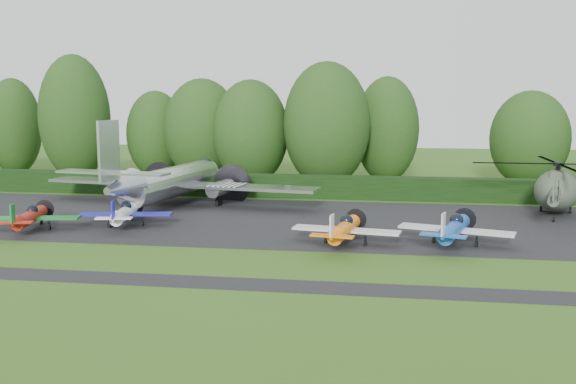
# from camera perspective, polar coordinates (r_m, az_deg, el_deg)

# --- Properties ---
(ground) EXTENTS (160.00, 160.00, 0.00)m
(ground) POSITION_cam_1_polar(r_m,az_deg,el_deg) (37.51, -7.26, -5.32)
(ground) COLOR #315618
(ground) RESTS_ON ground
(apron) EXTENTS (70.00, 18.00, 0.01)m
(apron) POSITION_cam_1_polar(r_m,az_deg,el_deg) (46.98, -3.91, -2.47)
(apron) COLOR black
(apron) RESTS_ON ground
(taxiway_verge) EXTENTS (70.00, 2.00, 0.00)m
(taxiway_verge) POSITION_cam_1_polar(r_m,az_deg,el_deg) (31.98, -10.24, -7.80)
(taxiway_verge) COLOR black
(taxiway_verge) RESTS_ON ground
(hedgerow) EXTENTS (90.00, 1.60, 2.00)m
(hedgerow) POSITION_cam_1_polar(r_m,az_deg,el_deg) (57.60, -1.52, -0.43)
(hedgerow) COLOR black
(hedgerow) RESTS_ON ground
(transport_plane) EXTENTS (23.75, 18.21, 7.61)m
(transport_plane) POSITION_cam_1_polar(r_m,az_deg,el_deg) (52.52, -10.33, 0.91)
(transport_plane) COLOR silver
(transport_plane) RESTS_ON ground
(light_plane_red) EXTENTS (6.21, 6.53, 2.39)m
(light_plane_red) POSITION_cam_1_polar(r_m,az_deg,el_deg) (45.89, -21.95, -2.07)
(light_plane_red) COLOR #A0180E
(light_plane_red) RESTS_ON ground
(light_plane_white) EXTENTS (6.25, 6.57, 2.40)m
(light_plane_white) POSITION_cam_1_polar(r_m,az_deg,el_deg) (45.37, -14.31, -1.82)
(light_plane_white) COLOR white
(light_plane_white) RESTS_ON ground
(light_plane_orange) EXTENTS (6.54, 6.88, 2.51)m
(light_plane_orange) POSITION_cam_1_polar(r_m,az_deg,el_deg) (38.66, 5.04, -3.28)
(light_plane_orange) COLOR orange
(light_plane_orange) RESTS_ON ground
(light_plane_blue) EXTENTS (6.83, 7.18, 2.62)m
(light_plane_blue) POSITION_cam_1_polar(r_m,az_deg,el_deg) (39.63, 14.57, -3.16)
(light_plane_blue) COLOR #1B4AA2
(light_plane_blue) RESTS_ON ground
(helicopter) EXTENTS (12.46, 14.59, 4.01)m
(helicopter) POSITION_cam_1_polar(r_m,az_deg,el_deg) (52.51, 22.80, 0.42)
(helicopter) COLOR #333D2F
(helicopter) RESTS_ON ground
(tree_0) EXTENTS (8.15, 8.15, 10.85)m
(tree_0) POSITION_cam_1_polar(r_m,az_deg,el_deg) (69.00, -7.62, 5.49)
(tree_0) COLOR black
(tree_0) RESTS_ON ground
(tree_1) EXTENTS (7.68, 7.68, 10.66)m
(tree_1) POSITION_cam_1_polar(r_m,az_deg,el_deg) (65.33, -3.32, 5.30)
(tree_1) COLOR black
(tree_1) RESTS_ON ground
(tree_2) EXTENTS (6.49, 6.49, 9.60)m
(tree_2) POSITION_cam_1_polar(r_m,az_deg,el_deg) (72.66, -11.65, 5.04)
(tree_2) COLOR black
(tree_2) RESTS_ON ground
(tree_3) EXTENTS (8.56, 8.56, 12.36)m
(tree_3) POSITION_cam_1_polar(r_m,az_deg,el_deg) (63.56, 3.45, 5.98)
(tree_3) COLOR black
(tree_3) RESTS_ON ground
(tree_4) EXTENTS (6.13, 6.13, 11.05)m
(tree_4) POSITION_cam_1_polar(r_m,az_deg,el_deg) (80.35, -23.18, 5.36)
(tree_4) COLOR black
(tree_4) RESTS_ON ground
(tree_8) EXTENTS (6.68, 6.68, 11.03)m
(tree_8) POSITION_cam_1_polar(r_m,az_deg,el_deg) (67.99, 8.77, 5.50)
(tree_8) COLOR black
(tree_8) RESTS_ON ground
(tree_9) EXTENTS (7.73, 7.73, 9.55)m
(tree_9) POSITION_cam_1_polar(r_m,az_deg,el_deg) (68.22, 20.67, 4.44)
(tree_9) COLOR black
(tree_9) RESTS_ON ground
(tree_10) EXTENTS (7.51, 7.51, 13.42)m
(tree_10) POSITION_cam_1_polar(r_m,az_deg,el_deg) (73.02, -18.42, 6.30)
(tree_10) COLOR black
(tree_10) RESTS_ON ground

